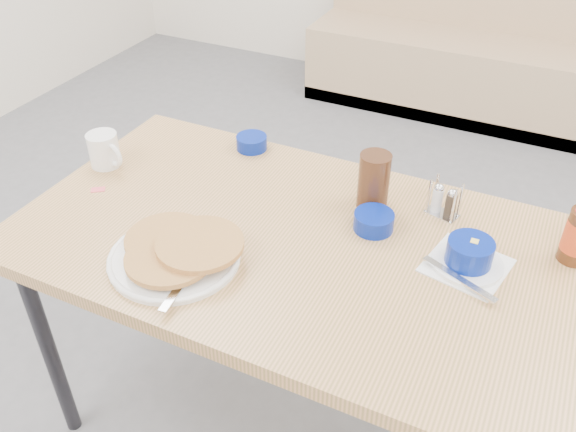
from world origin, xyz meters
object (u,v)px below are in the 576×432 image
at_px(pancake_plate, 177,252).
at_px(creamer_bowl, 252,143).
at_px(booth_bench, 475,52).
at_px(grits_setting, 469,256).
at_px(amber_tumbler, 374,181).
at_px(butter_bowl, 374,221).
at_px(dining_table, 292,255).
at_px(condiment_caddy, 444,203).
at_px(coffee_mug, 105,150).

height_order(pancake_plate, creamer_bowl, pancake_plate).
height_order(booth_bench, creamer_bowl, booth_bench).
distance_m(pancake_plate, grits_setting, 0.68).
bearing_deg(amber_tumbler, butter_bowl, -68.23).
height_order(booth_bench, dining_table, booth_bench).
bearing_deg(booth_bench, dining_table, -90.00).
bearing_deg(amber_tumbler, dining_table, -122.46).
bearing_deg(butter_bowl, amber_tumbler, 111.77).
xyz_separation_m(grits_setting, creamer_bowl, (-0.72, 0.27, -0.01)).
bearing_deg(condiment_caddy, amber_tumbler, -151.39).
relative_size(dining_table, grits_setting, 6.35).
distance_m(booth_bench, grits_setting, 2.53).
distance_m(amber_tumbler, condiment_caddy, 0.19).
bearing_deg(coffee_mug, dining_table, -6.26).
height_order(coffee_mug, grits_setting, coffee_mug).
xyz_separation_m(dining_table, coffee_mug, (-0.64, 0.07, 0.11)).
relative_size(pancake_plate, grits_setting, 1.49).
bearing_deg(dining_table, butter_bowl, 34.10).
bearing_deg(coffee_mug, butter_bowl, 3.38).
bearing_deg(butter_bowl, booth_bench, 94.11).
height_order(grits_setting, butter_bowl, grits_setting).
xyz_separation_m(creamer_bowl, condiment_caddy, (0.61, -0.08, 0.01)).
bearing_deg(butter_bowl, grits_setting, -9.99).
height_order(pancake_plate, condiment_caddy, condiment_caddy).
bearing_deg(creamer_bowl, butter_bowl, -25.27).
bearing_deg(booth_bench, amber_tumbler, -86.66).
xyz_separation_m(butter_bowl, amber_tumbler, (-0.04, 0.10, 0.06)).
bearing_deg(butter_bowl, pancake_plate, -140.18).
distance_m(grits_setting, butter_bowl, 0.25).
xyz_separation_m(booth_bench, grits_setting, (0.42, -2.46, 0.44)).
distance_m(booth_bench, pancake_plate, 2.78).
bearing_deg(grits_setting, butter_bowl, 170.01).
height_order(booth_bench, condiment_caddy, booth_bench).
bearing_deg(creamer_bowl, condiment_caddy, -7.89).
xyz_separation_m(pancake_plate, amber_tumbler, (0.34, 0.41, 0.05)).
bearing_deg(amber_tumbler, pancake_plate, -129.66).
bearing_deg(butter_bowl, condiment_caddy, 44.04).
bearing_deg(grits_setting, condiment_caddy, 120.05).
relative_size(amber_tumbler, condiment_caddy, 1.53).
relative_size(butter_bowl, amber_tumbler, 0.66).
distance_m(booth_bench, coffee_mug, 2.59).
bearing_deg(pancake_plate, condiment_caddy, 41.03).
height_order(grits_setting, creamer_bowl, grits_setting).
relative_size(coffee_mug, amber_tumbler, 0.83).
height_order(butter_bowl, condiment_caddy, condiment_caddy).
height_order(coffee_mug, butter_bowl, coffee_mug).
height_order(grits_setting, condiment_caddy, condiment_caddy).
bearing_deg(pancake_plate, dining_table, 44.00).
bearing_deg(pancake_plate, booth_bench, 85.68).
bearing_deg(booth_bench, condiment_caddy, -82.11).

